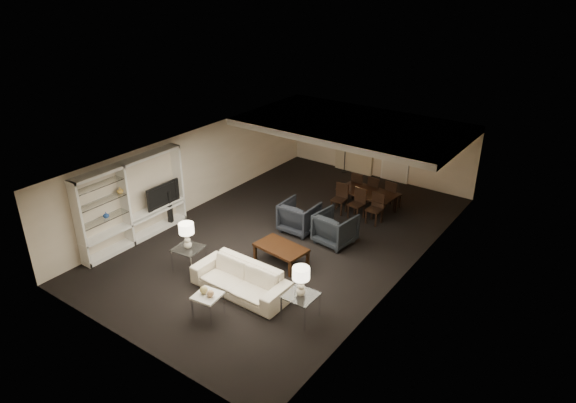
# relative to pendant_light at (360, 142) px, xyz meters

# --- Properties ---
(floor) EXTENTS (11.00, 11.00, 0.00)m
(floor) POSITION_rel_pendant_light_xyz_m (-0.30, -3.50, -1.92)
(floor) COLOR black
(floor) RESTS_ON ground
(ceiling) EXTENTS (7.00, 11.00, 0.02)m
(ceiling) POSITION_rel_pendant_light_xyz_m (-0.30, -3.50, 0.58)
(ceiling) COLOR silver
(ceiling) RESTS_ON ground
(wall_back) EXTENTS (7.00, 0.02, 2.50)m
(wall_back) POSITION_rel_pendant_light_xyz_m (-0.30, 2.00, -0.67)
(wall_back) COLOR beige
(wall_back) RESTS_ON ground
(wall_front) EXTENTS (7.00, 0.02, 2.50)m
(wall_front) POSITION_rel_pendant_light_xyz_m (-0.30, -9.00, -0.67)
(wall_front) COLOR beige
(wall_front) RESTS_ON ground
(wall_left) EXTENTS (0.02, 11.00, 2.50)m
(wall_left) POSITION_rel_pendant_light_xyz_m (-3.80, -3.50, -0.67)
(wall_left) COLOR beige
(wall_left) RESTS_ON ground
(wall_right) EXTENTS (0.02, 11.00, 2.50)m
(wall_right) POSITION_rel_pendant_light_xyz_m (3.20, -3.50, -0.67)
(wall_right) COLOR beige
(wall_right) RESTS_ON ground
(ceiling_soffit) EXTENTS (7.00, 4.00, 0.20)m
(ceiling_soffit) POSITION_rel_pendant_light_xyz_m (-0.30, 0.00, 0.48)
(ceiling_soffit) COLOR silver
(ceiling_soffit) RESTS_ON ceiling
(curtains) EXTENTS (1.50, 0.12, 2.40)m
(curtains) POSITION_rel_pendant_light_xyz_m (-1.20, 1.92, -0.72)
(curtains) COLOR beige
(curtains) RESTS_ON wall_back
(door) EXTENTS (0.90, 0.05, 2.10)m
(door) POSITION_rel_pendant_light_xyz_m (0.40, 1.97, -0.87)
(door) COLOR silver
(door) RESTS_ON wall_back
(painting) EXTENTS (0.95, 0.04, 0.65)m
(painting) POSITION_rel_pendant_light_xyz_m (1.80, 1.96, -0.37)
(painting) COLOR #142D38
(painting) RESTS_ON wall_back
(media_unit) EXTENTS (0.38, 3.40, 2.35)m
(media_unit) POSITION_rel_pendant_light_xyz_m (-3.61, -6.10, -0.74)
(media_unit) COLOR white
(media_unit) RESTS_ON wall_left
(pendant_light) EXTENTS (0.52, 0.52, 0.24)m
(pendant_light) POSITION_rel_pendant_light_xyz_m (0.00, 0.00, 0.00)
(pendant_light) COLOR #D8591E
(pendant_light) RESTS_ON ceiling_soffit
(sofa) EXTENTS (2.42, 0.96, 0.71)m
(sofa) POSITION_rel_pendant_light_xyz_m (0.36, -6.32, -1.57)
(sofa) COLOR beige
(sofa) RESTS_ON floor
(coffee_table) EXTENTS (1.40, 0.92, 0.48)m
(coffee_table) POSITION_rel_pendant_light_xyz_m (0.36, -4.72, -1.68)
(coffee_table) COLOR black
(coffee_table) RESTS_ON floor
(armchair_left) EXTENTS (0.98, 1.00, 0.90)m
(armchair_left) POSITION_rel_pendant_light_xyz_m (-0.24, -3.02, -1.47)
(armchair_left) COLOR black
(armchair_left) RESTS_ON floor
(armchair_right) EXTENTS (1.07, 1.09, 0.90)m
(armchair_right) POSITION_rel_pendant_light_xyz_m (0.96, -3.02, -1.47)
(armchair_right) COLOR black
(armchair_right) RESTS_ON floor
(side_table_left) EXTENTS (0.74, 0.74, 0.62)m
(side_table_left) POSITION_rel_pendant_light_xyz_m (-1.34, -6.32, -1.61)
(side_table_left) COLOR silver
(side_table_left) RESTS_ON floor
(side_table_right) EXTENTS (0.68, 0.68, 0.62)m
(side_table_right) POSITION_rel_pendant_light_xyz_m (2.06, -6.32, -1.61)
(side_table_right) COLOR white
(side_table_right) RESTS_ON floor
(table_lamp_left) EXTENTS (0.42, 0.42, 0.69)m
(table_lamp_left) POSITION_rel_pendant_light_xyz_m (-1.34, -6.32, -0.96)
(table_lamp_left) COLOR beige
(table_lamp_left) RESTS_ON side_table_left
(table_lamp_right) EXTENTS (0.41, 0.41, 0.69)m
(table_lamp_right) POSITION_rel_pendant_light_xyz_m (2.06, -6.32, -0.96)
(table_lamp_right) COLOR white
(table_lamp_right) RESTS_ON side_table_right
(marble_table) EXTENTS (0.62, 0.62, 0.55)m
(marble_table) POSITION_rel_pendant_light_xyz_m (0.36, -7.42, -1.64)
(marble_table) COLOR silver
(marble_table) RESTS_ON floor
(gold_gourd_a) EXTENTS (0.18, 0.18, 0.18)m
(gold_gourd_a) POSITION_rel_pendant_light_xyz_m (0.26, -7.42, -1.28)
(gold_gourd_a) COLOR tan
(gold_gourd_a) RESTS_ON marble_table
(gold_gourd_b) EXTENTS (0.15, 0.15, 0.15)m
(gold_gourd_b) POSITION_rel_pendant_light_xyz_m (0.46, -7.42, -1.29)
(gold_gourd_b) COLOR #DDA975
(gold_gourd_b) RESTS_ON marble_table
(television) EXTENTS (1.14, 0.15, 0.66)m
(television) POSITION_rel_pendant_light_xyz_m (-3.58, -5.16, -0.84)
(television) COLOR black
(television) RESTS_ON media_unit
(vase_blue) EXTENTS (0.16, 0.16, 0.16)m
(vase_blue) POSITION_rel_pendant_light_xyz_m (-3.61, -6.98, -0.78)
(vase_blue) COLOR #234A99
(vase_blue) RESTS_ON media_unit
(vase_amber) EXTENTS (0.17, 0.17, 0.18)m
(vase_amber) POSITION_rel_pendant_light_xyz_m (-3.61, -6.45, -0.27)
(vase_amber) COLOR gold
(vase_amber) RESTS_ON media_unit
(floor_speaker) EXTENTS (0.14, 0.14, 1.10)m
(floor_speaker) POSITION_rel_pendant_light_xyz_m (-3.50, -4.96, -1.37)
(floor_speaker) COLOR black
(floor_speaker) RESTS_ON floor
(dining_table) EXTENTS (1.86, 1.15, 0.63)m
(dining_table) POSITION_rel_pendant_light_xyz_m (0.70, -0.70, -1.61)
(dining_table) COLOR black
(dining_table) RESTS_ON floor
(chair_nl) EXTENTS (0.46, 0.46, 0.93)m
(chair_nl) POSITION_rel_pendant_light_xyz_m (0.10, -1.35, -1.45)
(chair_nl) COLOR black
(chair_nl) RESTS_ON floor
(chair_nm) EXTENTS (0.48, 0.48, 0.93)m
(chair_nm) POSITION_rel_pendant_light_xyz_m (0.70, -1.35, -1.45)
(chair_nm) COLOR black
(chair_nm) RESTS_ON floor
(chair_nr) EXTENTS (0.46, 0.46, 0.93)m
(chair_nr) POSITION_rel_pendant_light_xyz_m (1.30, -1.35, -1.45)
(chair_nr) COLOR black
(chair_nr) RESTS_ON floor
(chair_fl) EXTENTS (0.45, 0.45, 0.93)m
(chair_fl) POSITION_rel_pendant_light_xyz_m (0.10, -0.05, -1.45)
(chair_fl) COLOR black
(chair_fl) RESTS_ON floor
(chair_fm) EXTENTS (0.48, 0.48, 0.93)m
(chair_fm) POSITION_rel_pendant_light_xyz_m (0.70, -0.05, -1.45)
(chair_fm) COLOR black
(chair_fm) RESTS_ON floor
(chair_fr) EXTENTS (0.49, 0.49, 0.93)m
(chair_fr) POSITION_rel_pendant_light_xyz_m (1.30, -0.05, -1.45)
(chair_fr) COLOR black
(chair_fr) RESTS_ON floor
(floor_lamp) EXTENTS (0.24, 0.24, 1.61)m
(floor_lamp) POSITION_rel_pendant_light_xyz_m (-1.46, 1.70, -1.11)
(floor_lamp) COLOR black
(floor_lamp) RESTS_ON floor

